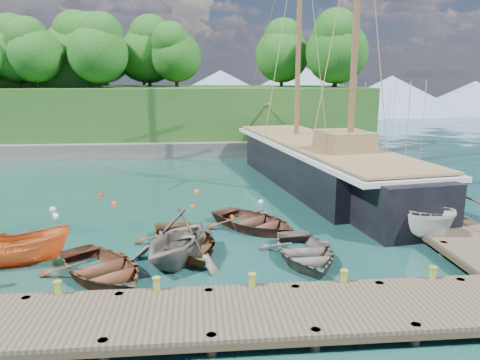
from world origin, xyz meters
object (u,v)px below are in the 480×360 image
object	(u,v)px
rowboat_1	(178,263)
rowboat_4	(254,229)
motorboat_orange	(19,265)
schooner	(319,167)
rowboat_3	(304,260)
cabin_boat_white	(405,236)
rowboat_2	(185,251)
rowboat_0	(102,278)

from	to	relation	value
rowboat_1	rowboat_4	world-z (taller)	rowboat_1
motorboat_orange	schooner	distance (m)	19.38
rowboat_3	motorboat_orange	world-z (taller)	motorboat_orange
motorboat_orange	rowboat_4	bearing A→B (deg)	-82.43
rowboat_4	rowboat_1	bearing A→B (deg)	-172.12
rowboat_1	cabin_boat_white	xyz separation A→B (m)	(10.21, 2.16, 0.00)
rowboat_2	rowboat_4	world-z (taller)	rowboat_2
cabin_boat_white	rowboat_2	bearing A→B (deg)	163.05
rowboat_2	schooner	size ratio (longest dim) A/B	0.17
rowboat_3	schooner	xyz separation A→B (m)	(3.87, 12.78, 1.22)
rowboat_4	motorboat_orange	size ratio (longest dim) A/B	1.19
rowboat_3	rowboat_4	world-z (taller)	rowboat_4
schooner	rowboat_3	bearing A→B (deg)	-115.63
rowboat_4	motorboat_orange	distance (m)	10.21
rowboat_1	schooner	world-z (taller)	schooner
rowboat_1	rowboat_4	distance (m)	5.15
motorboat_orange	rowboat_2	bearing A→B (deg)	-94.54
motorboat_orange	cabin_boat_white	size ratio (longest dim) A/B	0.79
rowboat_4	schooner	world-z (taller)	schooner
schooner	rowboat_4	bearing A→B (deg)	-130.38
rowboat_0	cabin_boat_white	size ratio (longest dim) A/B	0.95
cabin_boat_white	schooner	bearing A→B (deg)	75.13
rowboat_1	motorboat_orange	size ratio (longest dim) A/B	1.09
rowboat_1	rowboat_2	xyz separation A→B (m)	(0.21, 1.22, 0.00)
rowboat_4	schooner	xyz separation A→B (m)	(5.39, 8.76, 1.22)
rowboat_4	motorboat_orange	world-z (taller)	motorboat_orange
rowboat_4	motorboat_orange	bearing A→B (deg)	159.77
rowboat_0	rowboat_1	world-z (taller)	rowboat_1
rowboat_3	cabin_boat_white	world-z (taller)	cabin_boat_white
cabin_boat_white	rowboat_4	bearing A→B (deg)	143.89
cabin_boat_white	schooner	world-z (taller)	schooner
rowboat_0	rowboat_1	distance (m)	2.95
motorboat_orange	cabin_boat_white	xyz separation A→B (m)	(16.36, 1.79, 0.00)
rowboat_1	cabin_boat_white	size ratio (longest dim) A/B	0.86
rowboat_1	rowboat_3	bearing A→B (deg)	23.82
rowboat_3	cabin_boat_white	xyz separation A→B (m)	(5.24, 2.36, 0.00)
rowboat_4	schooner	distance (m)	10.36
rowboat_2	rowboat_3	world-z (taller)	rowboat_2
cabin_boat_white	motorboat_orange	bearing A→B (deg)	163.94
rowboat_1	cabin_boat_white	bearing A→B (deg)	38.06
rowboat_3	cabin_boat_white	bearing A→B (deg)	21.55
rowboat_2	rowboat_4	bearing A→B (deg)	21.46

